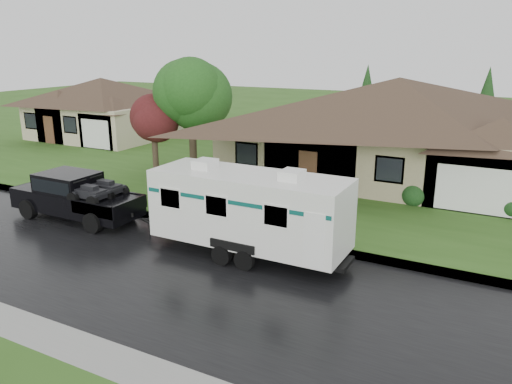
% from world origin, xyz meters
% --- Properties ---
extents(ground, '(140.00, 140.00, 0.00)m').
position_xyz_m(ground, '(0.00, 0.00, 0.00)').
color(ground, '#30571B').
rests_on(ground, ground).
extents(road, '(140.00, 8.00, 0.01)m').
position_xyz_m(road, '(0.00, -2.00, 0.01)').
color(road, black).
rests_on(road, ground).
extents(curb, '(140.00, 0.50, 0.15)m').
position_xyz_m(curb, '(0.00, 2.25, 0.07)').
color(curb, gray).
rests_on(curb, ground).
extents(lawn, '(140.00, 26.00, 0.15)m').
position_xyz_m(lawn, '(0.00, 15.00, 0.07)').
color(lawn, '#30571B').
rests_on(lawn, ground).
extents(house_main, '(19.44, 10.80, 6.90)m').
position_xyz_m(house_main, '(2.29, 13.84, 3.59)').
color(house_main, gray).
rests_on(house_main, lawn).
extents(house_far, '(10.80, 8.64, 5.80)m').
position_xyz_m(house_far, '(-21.78, 15.85, 2.97)').
color(house_far, '#C2B590').
rests_on(house_far, lawn).
extents(tree_left_green, '(4.02, 4.02, 6.66)m').
position_xyz_m(tree_left_green, '(-8.67, 9.46, 4.77)').
color(tree_left_green, '#382B1E').
rests_on(tree_left_green, lawn).
extents(tree_red, '(2.78, 2.78, 4.59)m').
position_xyz_m(tree_red, '(-10.63, 8.40, 3.33)').
color(tree_red, '#382B1E').
rests_on(tree_red, lawn).
extents(shrub_row, '(13.60, 1.00, 1.00)m').
position_xyz_m(shrub_row, '(2.00, 9.30, 0.65)').
color(shrub_row, '#143814').
rests_on(shrub_row, lawn).
extents(pickup_truck, '(6.14, 2.33, 2.05)m').
position_xyz_m(pickup_truck, '(-8.92, 0.61, 1.10)').
color(pickup_truck, black).
rests_on(pickup_truck, ground).
extents(travel_trailer, '(7.57, 2.66, 3.40)m').
position_xyz_m(travel_trailer, '(-0.11, 0.61, 1.80)').
color(travel_trailer, white).
rests_on(travel_trailer, ground).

